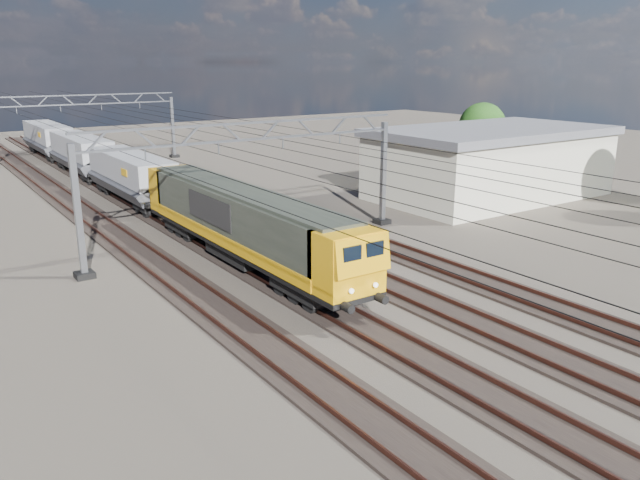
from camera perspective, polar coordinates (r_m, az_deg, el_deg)
ground at (r=32.75m, az=-2.62°, el=-2.27°), size 160.00×160.00×0.00m
track_outer_west at (r=30.19m, az=-12.37°, el=-4.10°), size 2.60×140.00×0.30m
track_loco at (r=31.78m, az=-5.69°, el=-2.77°), size 2.60×140.00×0.30m
track_inner_east at (r=33.77m, az=0.26°, el=-1.56°), size 2.60×140.00×0.30m
track_outer_east at (r=36.10m, az=5.49°, el=-0.47°), size 2.60×140.00×0.30m
catenary_gantry_mid at (r=35.15m, az=-6.17°, el=5.49°), size 19.90×0.90×7.11m
catenary_gantry_far at (r=68.75m, az=-20.83°, el=9.65°), size 19.90×0.90×7.11m
overhead_wires at (r=38.42m, az=-9.13°, el=9.05°), size 12.03×140.00×0.53m
locomotive at (r=32.51m, az=-7.17°, el=1.75°), size 2.76×21.10×3.62m
hopper_wagon_lead at (r=48.64m, az=-16.89°, el=5.80°), size 3.38×13.00×3.25m
hopper_wagon_mid at (r=62.19m, az=-20.98°, el=7.51°), size 3.38×13.00×3.25m
hopper_wagon_third at (r=75.98m, az=-23.62°, el=8.59°), size 3.38×13.00×3.25m
industrial_shed at (r=50.80m, az=15.25°, el=6.90°), size 18.60×10.60×5.40m
tree_far at (r=61.92m, az=14.94°, el=9.84°), size 4.98×4.58×6.61m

